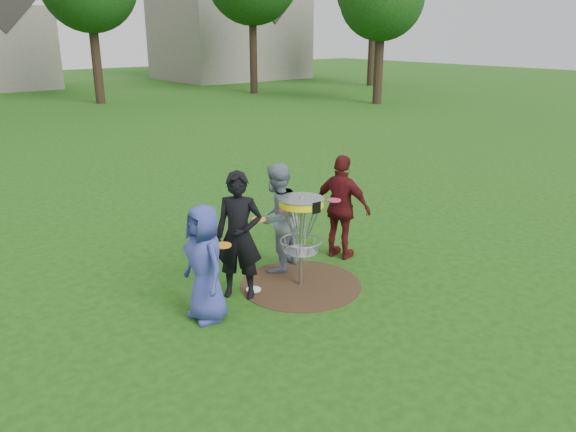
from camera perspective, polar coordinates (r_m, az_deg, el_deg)
ground at (r=8.42m, az=1.30°, el=-6.98°), size 100.00×100.00×0.00m
dirt_patch at (r=8.42m, az=1.30°, el=-6.95°), size 1.80×1.80×0.01m
player_blue at (r=7.25m, az=-8.44°, el=-4.77°), size 0.53×0.78×1.56m
player_black at (r=7.76m, az=-5.00°, el=-2.03°), size 0.77×0.78×1.81m
player_grey at (r=8.65m, az=-1.18°, el=-0.16°), size 1.02×0.92×1.71m
player_maroon at (r=9.15m, az=5.49°, el=0.87°), size 0.70×1.09×1.73m
disc_on_grass at (r=8.25m, az=-3.52°, el=-7.48°), size 0.22×0.22×0.02m
disc_golf_basket at (r=8.03m, az=1.35°, el=-0.39°), size 0.66×0.67×1.38m
held_discs at (r=8.05m, az=-1.01°, el=-0.16°), size 2.50×0.63×0.17m
house_row at (r=40.05m, az=-26.31°, el=17.38°), size 44.50×10.65×11.62m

